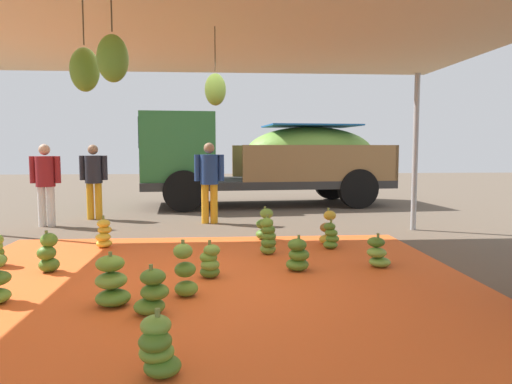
# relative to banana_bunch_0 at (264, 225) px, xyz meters

# --- Properties ---
(ground_plane) EXTENTS (40.00, 40.00, 0.00)m
(ground_plane) POSITION_rel_banana_bunch_0_xyz_m (-0.93, 0.50, -0.25)
(ground_plane) COLOR brown
(tarp_orange) EXTENTS (6.29, 5.55, 0.01)m
(tarp_orange) POSITION_rel_banana_bunch_0_xyz_m (-0.93, -2.50, -0.24)
(tarp_orange) COLOR #E05B23
(tarp_orange) RESTS_ON ground
(tent_canopy) EXTENTS (8.00, 7.00, 2.95)m
(tent_canopy) POSITION_rel_banana_bunch_0_xyz_m (-0.94, -2.60, 2.60)
(tent_canopy) COLOR #9EA0A5
(tent_canopy) RESTS_ON ground
(banana_bunch_0) EXTENTS (0.34, 0.36, 0.56)m
(banana_bunch_0) POSITION_rel_banana_bunch_0_xyz_m (0.00, 0.00, 0.00)
(banana_bunch_0) COLOR #477523
(banana_bunch_0) RESTS_ON tarp_orange
(banana_bunch_2) EXTENTS (0.37, 0.33, 0.47)m
(banana_bunch_2) POSITION_rel_banana_bunch_0_xyz_m (-1.35, -3.52, -0.04)
(banana_bunch_2) COLOR #518428
(banana_bunch_2) RESTS_ON tarp_orange
(banana_bunch_3) EXTENTS (0.31, 0.31, 0.45)m
(banana_bunch_3) POSITION_rel_banana_bunch_0_xyz_m (-0.85, -2.31, -0.05)
(banana_bunch_3) COLOR #477523
(banana_bunch_3) RESTS_ON tarp_orange
(banana_bunch_4) EXTENTS (0.32, 0.31, 0.59)m
(banana_bunch_4) POSITION_rel_banana_bunch_0_xyz_m (-1.09, -2.99, 0.01)
(banana_bunch_4) COLOR #60932D
(banana_bunch_4) RESTS_ON tarp_orange
(banana_bunch_5) EXTENTS (0.34, 0.34, 0.50)m
(banana_bunch_5) POSITION_rel_banana_bunch_0_xyz_m (-2.51, -0.47, -0.04)
(banana_bunch_5) COLOR gold
(banana_bunch_5) RESTS_ON tarp_orange
(banana_bunch_6) EXTENTS (0.31, 0.30, 0.58)m
(banana_bunch_6) POSITION_rel_banana_bunch_0_xyz_m (0.96, -0.47, 0.01)
(banana_bunch_6) COLOR gold
(banana_bunch_6) RESTS_ON tarp_orange
(banana_bunch_7) EXTENTS (0.31, 0.29, 0.46)m
(banana_bunch_7) POSITION_rel_banana_bunch_0_xyz_m (0.94, -0.80, -0.05)
(banana_bunch_7) COLOR #518428
(banana_bunch_7) RESTS_ON tarp_orange
(banana_bunch_9) EXTENTS (0.32, 0.35, 0.58)m
(banana_bunch_9) POSITION_rel_banana_bunch_0_xyz_m (-0.05, -1.14, 0.01)
(banana_bunch_9) COLOR #6B9E38
(banana_bunch_9) RESTS_ON tarp_orange
(banana_bunch_10) EXTENTS (0.31, 0.32, 0.52)m
(banana_bunch_10) POSITION_rel_banana_bunch_0_xyz_m (-2.84, -1.91, -0.02)
(banana_bunch_10) COLOR #477523
(banana_bunch_10) RESTS_ON tarp_orange
(banana_bunch_12) EXTENTS (0.41, 0.38, 0.43)m
(banana_bunch_12) POSITION_rel_banana_bunch_0_xyz_m (1.29, -1.94, -0.07)
(banana_bunch_12) COLOR #75A83D
(banana_bunch_12) RESTS_ON tarp_orange
(banana_bunch_13) EXTENTS (0.34, 0.32, 0.47)m
(banana_bunch_13) POSITION_rel_banana_bunch_0_xyz_m (-1.14, -4.74, -0.05)
(banana_bunch_13) COLOR #477523
(banana_bunch_13) RESTS_ON tarp_orange
(banana_bunch_14) EXTENTS (0.43, 0.43, 0.53)m
(banana_bunch_14) POSITION_rel_banana_bunch_0_xyz_m (-1.78, -3.23, -0.02)
(banana_bunch_14) COLOR #518428
(banana_bunch_14) RESTS_ON tarp_orange
(banana_bunch_15) EXTENTS (0.39, 0.39, 0.45)m
(banana_bunch_15) POSITION_rel_banana_bunch_0_xyz_m (0.23, -2.08, -0.05)
(banana_bunch_15) COLOR #518428
(banana_bunch_15) RESTS_ON tarp_orange
(cargo_truck_main) EXTENTS (6.60, 2.92, 2.40)m
(cargo_truck_main) POSITION_rel_banana_bunch_0_xyz_m (0.38, 4.93, 1.03)
(cargo_truck_main) COLOR #2D2D2D
(cargo_truck_main) RESTS_ON ground
(worker_0) EXTENTS (0.60, 0.37, 1.63)m
(worker_0) POSITION_rel_banana_bunch_0_xyz_m (-0.95, 1.87, 0.70)
(worker_0) COLOR orange
(worker_0) RESTS_ON ground
(worker_1) EXTENTS (0.59, 0.36, 1.60)m
(worker_1) POSITION_rel_banana_bunch_0_xyz_m (-4.12, 1.71, 0.69)
(worker_1) COLOR silver
(worker_1) RESTS_ON ground
(worker_2) EXTENTS (0.59, 0.36, 1.60)m
(worker_2) POSITION_rel_banana_bunch_0_xyz_m (-3.42, 2.59, 0.68)
(worker_2) COLOR orange
(worker_2) RESTS_ON ground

